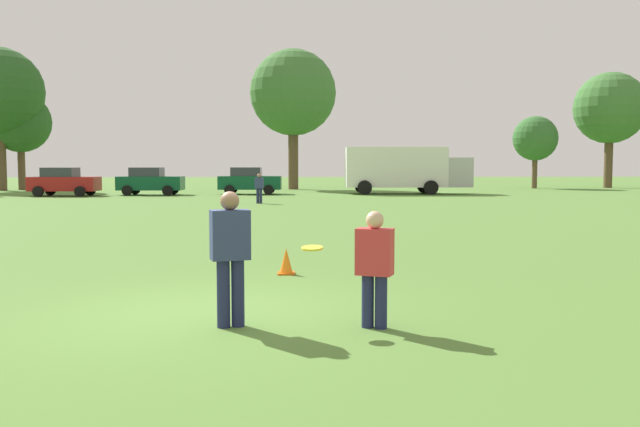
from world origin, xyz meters
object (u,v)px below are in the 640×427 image
at_px(player_thrower, 230,251).
at_px(parked_car_center, 64,182).
at_px(frisbee, 312,248).
at_px(bystander_far_jogger, 259,187).
at_px(traffic_cone, 286,262).
at_px(player_defender, 375,263).
at_px(parked_car_near_right, 249,181).
at_px(box_truck, 405,168).
at_px(parked_car_mid_right, 150,181).

bearing_deg(player_thrower, parked_car_center, 110.65).
height_order(frisbee, bystander_far_jogger, bystander_far_jogger).
distance_m(traffic_cone, parked_car_center, 34.37).
xyz_separation_m(player_thrower, player_defender, (1.77, -0.15, -0.14)).
xyz_separation_m(parked_car_center, bystander_far_jogger, (12.76, -8.89, -0.05)).
bearing_deg(player_defender, player_thrower, 175.09).
bearing_deg(parked_car_center, parked_car_near_right, 9.87).
bearing_deg(parked_car_near_right, player_thrower, -87.54).
bearing_deg(box_truck, bystander_far_jogger, -131.65).
distance_m(traffic_cone, bystander_far_jogger, 22.51).
bearing_deg(parked_car_near_right, frisbee, -86.00).
bearing_deg(parked_car_center, traffic_cone, -65.90).
bearing_deg(parked_car_center, bystander_far_jogger, -34.87).
distance_m(parked_car_center, parked_car_near_right, 11.89).
height_order(parked_car_center, bystander_far_jogger, parked_car_center).
height_order(player_thrower, parked_car_center, parked_car_center).
bearing_deg(player_defender, bystander_far_jogger, 95.01).
relative_size(parked_car_center, box_truck, 0.50).
bearing_deg(box_truck, player_thrower, -103.60).
bearing_deg(parked_car_mid_right, player_thrower, -77.49).
height_order(frisbee, parked_car_center, parked_car_center).
xyz_separation_m(frisbee, parked_car_center, (-14.33, 35.39, -0.06)).
xyz_separation_m(parked_car_mid_right, box_truck, (17.11, 0.66, 0.83)).
bearing_deg(parked_car_near_right, parked_car_mid_right, -172.56).
xyz_separation_m(player_defender, parked_car_mid_right, (-9.88, 36.69, 0.12)).
xyz_separation_m(parked_car_near_right, box_truck, (10.60, -0.18, 0.83)).
relative_size(parked_car_mid_right, bystander_far_jogger, 2.76).
distance_m(parked_car_mid_right, parked_car_near_right, 6.56).
bearing_deg(player_defender, box_truck, 79.06).
relative_size(player_defender, parked_car_mid_right, 0.34).
bearing_deg(frisbee, parked_car_mid_right, 104.00).
bearing_deg(traffic_cone, parked_car_near_right, 93.97).
height_order(player_thrower, frisbee, player_thrower).
distance_m(player_thrower, parked_car_center, 37.77).
bearing_deg(box_truck, parked_car_mid_right, -177.78).
distance_m(frisbee, parked_car_mid_right, 37.70).
bearing_deg(box_truck, parked_car_center, -175.25).
bearing_deg(parked_car_mid_right, box_truck, 2.22).
xyz_separation_m(player_thrower, frisbee, (1.01, -0.04, 0.03)).
distance_m(parked_car_mid_right, bystander_far_jogger, 12.59).
xyz_separation_m(traffic_cone, box_truck, (8.29, 33.22, 1.52)).
xyz_separation_m(frisbee, parked_car_mid_right, (-9.12, 36.58, -0.06)).
bearing_deg(parked_car_near_right, parked_car_center, -170.13).
distance_m(player_thrower, parked_car_near_right, 37.42).
bearing_deg(bystander_far_jogger, parked_car_mid_right, 126.82).
xyz_separation_m(frisbee, box_truck, (7.99, 37.24, 0.77)).
relative_size(player_thrower, parked_car_mid_right, 0.40).
xyz_separation_m(player_thrower, traffic_cone, (0.71, 3.99, -0.72)).
xyz_separation_m(parked_car_mid_right, bystander_far_jogger, (7.55, -10.08, -0.05)).
relative_size(player_thrower, frisbee, 6.22).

